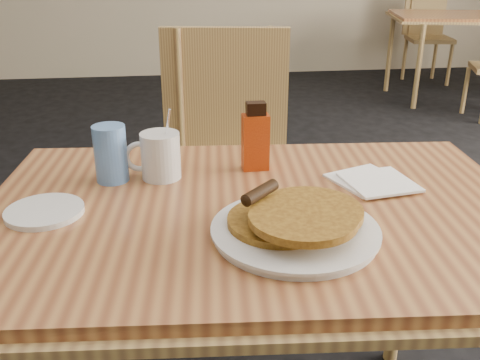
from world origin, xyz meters
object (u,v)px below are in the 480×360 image
Objects in this scene: pancake_plate at (296,224)px; syrup_bottle at (255,139)px; neighbor_table at (464,19)px; blue_tumbler at (111,154)px; coffee_mug at (159,155)px; chair_neighbor_far at (427,27)px; chair_main_far at (229,147)px; main_table at (256,223)px.

syrup_bottle is at bearing 93.93° from pancake_plate.
blue_tumbler is (-2.74, -3.42, 0.11)m from neighbor_table.
pancake_plate is 0.42m from coffee_mug.
chair_neighbor_far is 6.74× the size of blue_tumbler.
blue_tumbler is (-0.11, -0.00, 0.01)m from coffee_mug.
chair_neighbor_far is 5.19× the size of coffee_mug.
chair_main_far is 0.61m from syrup_bottle.
main_table is 7.45× the size of syrup_bottle.
coffee_mug is 0.24m from syrup_bottle.
pancake_plate is 2.40× the size of blue_tumbler.
pancake_plate reaches higher than neighbor_table.
blue_tumbler is at bearing 150.50° from main_table.
neighbor_table is at bearing 56.07° from main_table.
chair_neighbor_far is at bearing 65.07° from chair_main_far.
pancake_plate is at bearing -40.74° from blue_tumbler.
chair_main_far is 0.72m from blue_tumbler.
coffee_mug is (-0.21, 0.18, 0.10)m from main_table.
syrup_bottle is at bearing -79.77° from chair_main_far.
neighbor_table is at bearing 58.98° from chair_main_far.
chair_neighbor_far is at bearing 57.98° from syrup_bottle.
chair_main_far is (-2.40, -2.83, -0.10)m from neighbor_table.
pancake_plate is at bearing -122.34° from neighbor_table.
neighbor_table is at bearing 51.28° from blue_tumbler.
neighbor_table is 8.12× the size of syrup_bottle.
chair_main_far is 0.67m from coffee_mug.
syrup_bottle is at bearing -125.23° from neighbor_table.
main_table is 3.94× the size of pancake_plate.
chair_main_far is at bearing 88.47° from main_table.
chair_main_far is at bearing 66.61° from coffee_mug.
coffee_mug is (-2.65, -4.14, 0.26)m from chair_neighbor_far.
neighbor_table is 4.32m from coffee_mug.
coffee_mug reaches higher than blue_tumbler.
main_table is at bearing -109.72° from chair_neighbor_far.
chair_main_far is at bearing -114.58° from chair_neighbor_far.
chair_neighbor_far is 4.77m from syrup_bottle.
chair_main_far is 3.12× the size of pancake_plate.
coffee_mug is 0.11m from blue_tumbler.
main_table is at bearing -43.97° from coffee_mug.
syrup_bottle is (-0.02, 0.35, 0.06)m from pancake_plate.
pancake_plate is at bearing -78.59° from chair_main_far.
pancake_plate is (-2.37, -3.74, 0.07)m from neighbor_table.
chair_neighbor_far is at bearing 55.02° from coffee_mug.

